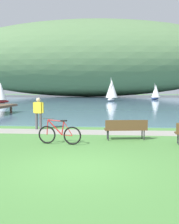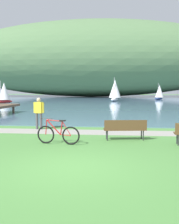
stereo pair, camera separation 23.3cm
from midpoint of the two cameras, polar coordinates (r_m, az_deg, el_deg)
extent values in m
plane|color=#518E42|center=(7.51, -3.44, -11.88)|extent=(200.00, 200.00, 0.00)
cube|color=#5B7F9E|center=(54.95, 4.84, 2.74)|extent=(180.00, 80.00, 0.04)
ellipsoid|color=#567A4C|center=(73.18, 0.39, 11.32)|extent=(81.80, 28.00, 20.36)
cube|color=#A39E93|center=(13.33, 0.85, -4.37)|extent=(60.00, 1.50, 0.01)
cube|color=brown|center=(11.45, 8.19, -3.73)|extent=(1.85, 0.74, 0.05)
cube|color=brown|center=(11.21, 8.40, -2.76)|extent=(1.79, 0.30, 0.40)
cylinder|color=#2D2D33|center=(11.53, 4.27, -4.76)|extent=(0.05, 0.05, 0.45)
cylinder|color=#2D2D33|center=(11.81, 11.69, -4.63)|extent=(0.05, 0.05, 0.45)
cylinder|color=#2D2D33|center=(11.20, 4.47, -5.05)|extent=(0.05, 0.05, 0.45)
cylinder|color=#2D2D33|center=(11.48, 12.10, -4.90)|extent=(0.05, 0.05, 0.45)
cylinder|color=#2D2D33|center=(11.15, 18.92, -5.37)|extent=(0.05, 0.05, 0.45)
cylinder|color=#2D2D33|center=(10.82, 19.20, -5.68)|extent=(0.05, 0.05, 0.45)
torus|color=black|center=(10.71, -8.79, -4.83)|extent=(0.72, 0.16, 0.72)
torus|color=black|center=(10.36, -3.40, -5.12)|extent=(0.72, 0.16, 0.72)
cylinder|color=red|center=(10.54, -7.12, -3.27)|extent=(0.61, 0.12, 0.61)
cylinder|color=red|center=(10.49, -6.93, -1.84)|extent=(0.66, 0.13, 0.09)
cylinder|color=red|center=(10.43, -5.43, -3.47)|extent=(0.13, 0.06, 0.54)
cylinder|color=red|center=(10.42, -4.52, -5.01)|extent=(0.43, 0.09, 0.05)
cylinder|color=red|center=(10.37, -4.32, -3.58)|extent=(0.37, 0.08, 0.56)
cylinder|color=red|center=(10.66, -8.69, -3.25)|extent=(0.09, 0.05, 0.60)
cube|color=black|center=(10.38, -5.24, -1.87)|extent=(0.25, 0.13, 0.05)
cylinder|color=black|center=(10.60, -8.59, -1.44)|extent=(0.48, 0.09, 0.02)
cylinder|color=#4C4C51|center=(14.52, -10.81, -1.96)|extent=(0.14, 0.14, 0.88)
cylinder|color=#4C4C51|center=(14.41, -9.96, -2.00)|extent=(0.14, 0.14, 0.88)
cube|color=yellow|center=(14.40, -10.43, 0.95)|extent=(0.41, 0.28, 0.60)
sphere|color=beige|center=(14.37, -10.46, 2.62)|extent=(0.22, 0.22, 0.22)
cylinder|color=yellow|center=(14.51, -11.35, 0.96)|extent=(0.09, 0.09, 0.56)
cylinder|color=yellow|center=(14.28, -9.49, 0.93)|extent=(0.09, 0.09, 0.56)
ellipsoid|color=white|center=(46.27, 5.55, 2.72)|extent=(1.68, 3.62, 0.61)
cylinder|color=#B2B2B2|center=(45.97, 5.50, 5.26)|extent=(0.09, 0.09, 3.49)
cone|color=white|center=(46.56, 5.66, 5.04)|extent=(2.45, 2.45, 3.14)
ellipsoid|color=navy|center=(53.44, 14.80, 2.81)|extent=(2.29, 2.69, 0.49)
cylinder|color=#B2B2B2|center=(53.21, 14.73, 4.56)|extent=(0.07, 0.07, 2.78)
cone|color=white|center=(53.63, 14.97, 4.41)|extent=(2.31, 2.31, 2.50)
ellipsoid|color=#B22323|center=(41.81, -18.09, 2.18)|extent=(2.93, 2.02, 0.50)
cylinder|color=#B2B2B2|center=(41.75, -18.46, 4.49)|extent=(0.07, 0.07, 2.88)
cone|color=white|center=(41.78, -17.78, 4.31)|extent=(2.30, 2.30, 2.59)
cylinder|color=brown|center=(24.76, -15.84, 0.47)|extent=(0.20, 0.20, 0.60)
camera|label=1|loc=(0.12, -89.50, 0.04)|focal=42.39mm
camera|label=2|loc=(0.12, 90.50, -0.04)|focal=42.39mm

